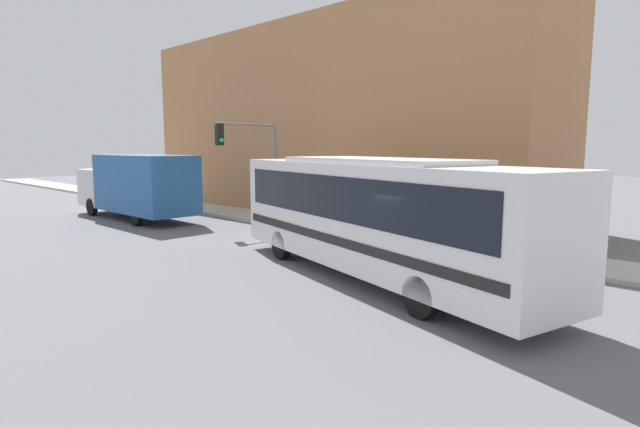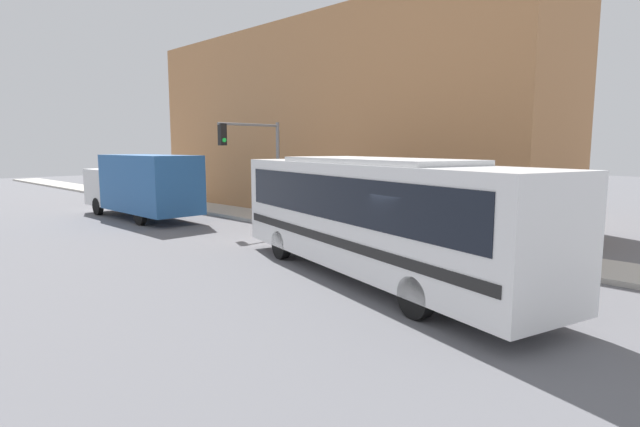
{
  "view_description": "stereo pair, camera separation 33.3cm",
  "coord_description": "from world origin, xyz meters",
  "px_view_note": "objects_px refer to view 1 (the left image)",
  "views": [
    {
      "loc": [
        -9.88,
        -5.65,
        3.54
      ],
      "look_at": [
        1.63,
        5.48,
        1.41
      ],
      "focal_mm": 28.0,
      "sensor_mm": 36.0,
      "label": 1
    },
    {
      "loc": [
        -9.65,
        -5.88,
        3.54
      ],
      "look_at": [
        1.63,
        5.48,
        1.41
      ],
      "focal_mm": 28.0,
      "sensor_mm": 36.0,
      "label": 2
    }
  ],
  "objects_px": {
    "parking_meter": "(303,204)",
    "delivery_truck": "(136,184)",
    "city_bus": "(375,210)",
    "traffic_light_pole": "(254,153)",
    "fire_hydrant": "(378,227)"
  },
  "relations": [
    {
      "from": "delivery_truck",
      "to": "fire_hydrant",
      "type": "relative_size",
      "value": 11.41
    },
    {
      "from": "city_bus",
      "to": "parking_meter",
      "type": "distance_m",
      "value": 8.66
    },
    {
      "from": "parking_meter",
      "to": "fire_hydrant",
      "type": "bearing_deg",
      "value": -90.0
    },
    {
      "from": "parking_meter",
      "to": "delivery_truck",
      "type": "bearing_deg",
      "value": 114.46
    },
    {
      "from": "traffic_light_pole",
      "to": "parking_meter",
      "type": "height_order",
      "value": "traffic_light_pole"
    },
    {
      "from": "city_bus",
      "to": "parking_meter",
      "type": "xyz_separation_m",
      "value": [
        4.47,
        7.38,
        -0.79
      ]
    },
    {
      "from": "fire_hydrant",
      "to": "parking_meter",
      "type": "bearing_deg",
      "value": 90.0
    },
    {
      "from": "fire_hydrant",
      "to": "parking_meter",
      "type": "xyz_separation_m",
      "value": [
        0.0,
        4.08,
        0.55
      ]
    },
    {
      "from": "city_bus",
      "to": "delivery_truck",
      "type": "height_order",
      "value": "city_bus"
    },
    {
      "from": "fire_hydrant",
      "to": "traffic_light_pole",
      "type": "height_order",
      "value": "traffic_light_pole"
    },
    {
      "from": "traffic_light_pole",
      "to": "city_bus",
      "type": "bearing_deg",
      "value": -109.88
    },
    {
      "from": "city_bus",
      "to": "parking_meter",
      "type": "relative_size",
      "value": 8.27
    },
    {
      "from": "traffic_light_pole",
      "to": "delivery_truck",
      "type": "bearing_deg",
      "value": 113.29
    },
    {
      "from": "traffic_light_pole",
      "to": "fire_hydrant",
      "type": "bearing_deg",
      "value": -80.07
    },
    {
      "from": "delivery_truck",
      "to": "parking_meter",
      "type": "distance_m",
      "value": 8.85
    }
  ]
}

